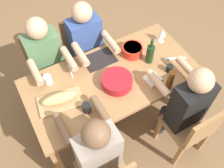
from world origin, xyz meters
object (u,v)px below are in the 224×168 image
(diner_far_center, at_px, (87,44))
(beer_bottle, at_px, (170,80))
(cutting_board, at_px, (61,102))
(cup_near_right, at_px, (169,68))
(dining_table, at_px, (112,83))
(chair_near_right, at_px, (192,129))
(bread_loaf, at_px, (60,98))
(diner_far_left, at_px, (47,60))
(serving_bowl_fruit, at_px, (117,81))
(chair_far_center, at_px, (82,47))
(wine_glass, at_px, (162,33))
(diner_near_left, at_px, (96,150))
(diner_near_right, at_px, (186,103))
(wine_bottle, at_px, (150,54))
(napkin_stack, at_px, (152,79))
(cup_near_left, at_px, (86,108))
(serving_bowl_greens, at_px, (132,50))
(chair_far_left, at_px, (45,61))
(cup_far_left, at_px, (48,80))

(diner_far_center, distance_m, beer_bottle, 1.01)
(cutting_board, xyz_separation_m, cup_near_right, (1.06, -0.18, 0.03))
(dining_table, distance_m, cup_near_right, 0.58)
(chair_near_right, distance_m, bread_loaf, 1.28)
(diner_far_center, bearing_deg, diner_far_left, 180.00)
(cup_near_right, bearing_deg, serving_bowl_fruit, 168.18)
(chair_far_center, height_order, wine_glass, wine_glass)
(diner_near_left, bearing_deg, diner_near_right, 0.00)
(wine_bottle, bearing_deg, napkin_stack, -116.10)
(beer_bottle, bearing_deg, wine_glass, 60.73)
(diner_near_right, height_order, cutting_board, diner_near_right)
(bread_loaf, relative_size, beer_bottle, 1.45)
(bread_loaf, height_order, wine_glass, wine_glass)
(serving_bowl_fruit, distance_m, bread_loaf, 0.55)
(beer_bottle, distance_m, napkin_stack, 0.19)
(diner_near_left, height_order, napkin_stack, diner_near_left)
(dining_table, bearing_deg, chair_near_right, -58.16)
(cup_near_left, xyz_separation_m, napkin_stack, (0.69, 0.00, -0.04))
(dining_table, height_order, cutting_board, cutting_board)
(dining_table, distance_m, cutting_board, 0.55)
(diner_far_center, bearing_deg, dining_table, -90.00)
(serving_bowl_fruit, relative_size, beer_bottle, 1.33)
(serving_bowl_greens, bearing_deg, cutting_board, -167.80)
(diner_far_left, height_order, cup_near_left, diner_far_left)
(diner_far_center, xyz_separation_m, diner_far_left, (-0.46, 0.00, 0.00))
(diner_far_left, distance_m, serving_bowl_greens, 0.89)
(diner_far_center, relative_size, wine_glass, 7.23)
(serving_bowl_fruit, xyz_separation_m, cutting_board, (-0.54, 0.07, -0.04))
(diner_far_left, height_order, wine_glass, diner_far_left)
(diner_near_right, xyz_separation_m, cup_near_left, (-0.83, 0.35, 0.09))
(dining_table, height_order, chair_far_left, chair_far_left)
(dining_table, relative_size, cutting_board, 4.19)
(serving_bowl_greens, distance_m, cutting_board, 0.89)
(cutting_board, height_order, cup_near_right, cup_near_right)
(chair_far_left, distance_m, wine_glass, 1.35)
(cup_near_right, bearing_deg, bread_loaf, 170.19)
(diner_far_center, relative_size, chair_near_right, 1.41)
(diner_near_left, relative_size, serving_bowl_greens, 5.73)
(dining_table, distance_m, cup_near_left, 0.45)
(chair_far_center, height_order, wine_bottle, wine_bottle)
(bread_loaf, xyz_separation_m, cup_near_left, (0.17, -0.19, -0.02))
(chair_far_left, bearing_deg, diner_near_right, -54.68)
(serving_bowl_fruit, bearing_deg, napkin_stack, -20.23)
(diner_near_right, xyz_separation_m, cup_near_right, (0.06, 0.36, 0.08))
(diner_near_left, relative_size, cup_near_right, 15.74)
(chair_near_right, xyz_separation_m, bread_loaf, (-1.00, 0.72, 0.32))
(bread_loaf, height_order, beer_bottle, beer_bottle)
(chair_far_center, bearing_deg, cup_near_right, -60.99)
(serving_bowl_fruit, bearing_deg, cup_near_left, -162.25)
(dining_table, xyz_separation_m, cup_far_left, (-0.55, 0.24, 0.14))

